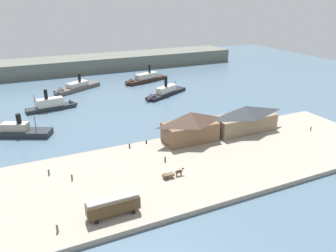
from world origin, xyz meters
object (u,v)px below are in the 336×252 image
at_px(mooring_post_west, 267,119).
at_px(ferry_departing_north, 73,88).
at_px(horse_cart, 173,174).
at_px(ferry_near_quay, 143,79).
at_px(pedestrian_near_cart, 49,172).
at_px(pedestrian_by_tram, 311,129).
at_px(ferry_mid_harbor, 163,93).
at_px(ferry_outer_harbor, 55,105).
at_px(pedestrian_near_east_shed, 165,159).
at_px(ferry_shed_west_terminal, 245,118).
at_px(pedestrian_near_west_shed, 72,177).
at_px(pedestrian_walking_east, 129,146).
at_px(street_tram, 113,205).
at_px(pedestrian_walking_west, 57,228).
at_px(ferry_approaching_east, 8,132).
at_px(mooring_post_east, 146,142).
at_px(ferry_shed_central_terminal, 190,126).

xyz_separation_m(mooring_post_west, ferry_departing_north, (-54.96, 71.10, -0.25)).
xyz_separation_m(horse_cart, ferry_near_quay, (27.72, 93.94, -0.51)).
distance_m(pedestrian_near_cart, ferry_near_quay, 97.19).
height_order(pedestrian_by_tram, ferry_mid_harbor, ferry_mid_harbor).
height_order(ferry_outer_harbor, ferry_mid_harbor, ferry_mid_harbor).
bearing_deg(pedestrian_near_east_shed, ferry_shed_west_terminal, 14.97).
bearing_deg(pedestrian_near_west_shed, pedestrian_walking_east, 31.34).
xyz_separation_m(street_tram, ferry_outer_harbor, (-1.84, 76.96, -1.89)).
bearing_deg(pedestrian_walking_west, ferry_approaching_east, 98.33).
xyz_separation_m(ferry_outer_harbor, ferry_near_quay, (46.64, 25.32, -0.07)).
relative_size(street_tram, pedestrian_by_tram, 6.94).
distance_m(street_tram, ferry_departing_north, 100.82).
bearing_deg(ferry_shed_west_terminal, mooring_post_west, 18.72).
bearing_deg(ferry_mid_harbor, pedestrian_near_east_shed, -113.39).
relative_size(street_tram, pedestrian_walking_west, 5.96).
xyz_separation_m(pedestrian_walking_west, ferry_departing_north, (19.80, 100.81, -0.61)).
distance_m(horse_cart, ferry_mid_harbor, 71.53).
bearing_deg(ferry_outer_harbor, pedestrian_walking_west, -96.62).
distance_m(pedestrian_by_tram, pedestrian_walking_east, 58.95).
bearing_deg(ferry_near_quay, street_tram, -113.65).
distance_m(ferry_shed_west_terminal, ferry_outer_harbor, 74.03).
bearing_deg(mooring_post_east, ferry_shed_central_terminal, -15.36).
distance_m(pedestrian_near_cart, mooring_post_east, 29.11).
height_order(ferry_shed_central_terminal, pedestrian_near_east_shed, ferry_shed_central_terminal).
height_order(ferry_shed_west_terminal, pedestrian_near_east_shed, ferry_shed_west_terminal).
bearing_deg(pedestrian_by_tram, ferry_near_quay, 106.46).
distance_m(horse_cart, pedestrian_by_tram, 53.81).
relative_size(street_tram, ferry_approaching_east, 0.44).
bearing_deg(mooring_post_west, pedestrian_near_east_shed, -163.91).
relative_size(pedestrian_near_east_shed, mooring_post_west, 1.75).
bearing_deg(mooring_post_east, pedestrian_by_tram, -14.28).
bearing_deg(pedestrian_near_cart, ferry_mid_harbor, 44.35).
height_order(pedestrian_walking_west, ferry_near_quay, ferry_near_quay).
relative_size(ferry_shed_central_terminal, ferry_near_quay, 0.62).
height_order(pedestrian_near_cart, mooring_post_east, pedestrian_near_cart).
xyz_separation_m(horse_cart, pedestrian_near_east_shed, (1.53, 7.87, -0.22)).
distance_m(pedestrian_walking_east, pedestrian_walking_west, 37.05).
distance_m(pedestrian_near_cart, pedestrian_near_west_shed, 6.75).
bearing_deg(ferry_mid_harbor, ferry_departing_north, 143.61).
bearing_deg(mooring_post_west, pedestrian_by_tram, -64.57).
height_order(pedestrian_walking_east, mooring_post_east, pedestrian_walking_east).
xyz_separation_m(horse_cart, mooring_post_east, (1.18, 20.66, -0.48)).
relative_size(pedestrian_near_cart, ferry_near_quay, 0.06).
xyz_separation_m(pedestrian_near_cart, mooring_post_west, (73.92, 7.29, -0.27)).
bearing_deg(pedestrian_near_east_shed, pedestrian_by_tram, -0.53).
bearing_deg(mooring_post_east, pedestrian_near_west_shed, -153.34).
relative_size(horse_cart, pedestrian_near_cart, 3.53).
relative_size(ferry_departing_north, ferry_mid_harbor, 0.99).
distance_m(street_tram, mooring_post_east, 34.33).
bearing_deg(pedestrian_near_east_shed, ferry_shed_central_terminal, 36.80).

